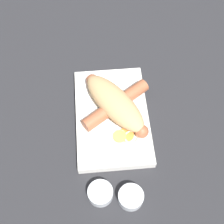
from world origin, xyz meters
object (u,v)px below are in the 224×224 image
food_tray (112,116)px  condiment_cup_near (100,193)px  condiment_cup_far (131,197)px  sausage (116,105)px  bread_roll (115,103)px

food_tray → condiment_cup_near: bearing=-12.4°
condiment_cup_near → condiment_cup_far: 0.06m
sausage → condiment_cup_far: size_ratio=3.41×
bread_roll → condiment_cup_far: size_ratio=3.69×
sausage → condiment_cup_near: (0.20, -0.05, -0.03)m
food_tray → condiment_cup_far: bearing=6.4°
food_tray → condiment_cup_far: (0.19, 0.02, 0.00)m
food_tray → bread_roll: size_ratio=1.35×
food_tray → condiment_cup_near: condiment_cup_near is taller
sausage → bread_roll: bearing=-90.9°
sausage → condiment_cup_near: size_ratio=3.41×
food_tray → condiment_cup_far: condiment_cup_far is taller
food_tray → sausage: 0.03m
condiment_cup_far → sausage: bearing=-176.9°
bread_roll → sausage: size_ratio=1.08×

